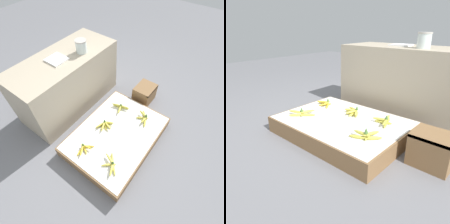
# 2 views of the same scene
# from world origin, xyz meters

# --- Properties ---
(ground_plane) EXTENTS (10.00, 10.00, 0.00)m
(ground_plane) POSITION_xyz_m (0.00, 0.00, 0.00)
(ground_plane) COLOR slate
(display_platform) EXTENTS (1.16, 0.86, 0.16)m
(display_platform) POSITION_xyz_m (0.00, 0.00, 0.08)
(display_platform) COLOR olive
(display_platform) RESTS_ON ground_plane
(back_vendor_table) EXTENTS (1.37, 0.59, 0.76)m
(back_vendor_table) POSITION_xyz_m (0.14, 0.89, 0.38)
(back_vendor_table) COLOR tan
(back_vendor_table) RESTS_ON ground_plane
(wooden_crate) EXTENTS (0.30, 0.25, 0.25)m
(wooden_crate) POSITION_xyz_m (0.80, 0.07, 0.13)
(wooden_crate) COLOR olive
(wooden_crate) RESTS_ON ground_plane
(banana_bunch_front_left) EXTENTS (0.24, 0.22, 0.09)m
(banana_bunch_front_left) POSITION_xyz_m (-0.35, -0.19, 0.18)
(banana_bunch_front_left) COLOR #DBCC4C
(banana_bunch_front_left) RESTS_ON display_platform
(banana_bunch_front_midright) EXTENTS (0.23, 0.18, 0.10)m
(banana_bunch_front_midright) POSITION_xyz_m (0.37, -0.16, 0.18)
(banana_bunch_front_midright) COLOR gold
(banana_bunch_front_midright) RESTS_ON display_platform
(banana_bunch_middle_left) EXTENTS (0.21, 0.15, 0.08)m
(banana_bunch_middle_left) POSITION_xyz_m (-0.39, 0.16, 0.18)
(banana_bunch_middle_left) COLOR gold
(banana_bunch_middle_left) RESTS_ON display_platform
(banana_bunch_middle_midleft) EXTENTS (0.19, 0.18, 0.08)m
(banana_bunch_middle_midleft) POSITION_xyz_m (-0.01, 0.17, 0.18)
(banana_bunch_middle_midleft) COLOR #DBCC4C
(banana_bunch_middle_midleft) RESTS_ON display_platform
(banana_bunch_middle_midright) EXTENTS (0.18, 0.23, 0.09)m
(banana_bunch_middle_midright) POSITION_xyz_m (0.34, 0.18, 0.18)
(banana_bunch_middle_midright) COLOR gold
(banana_bunch_middle_midright) RESTS_ON display_platform
(glass_jar) EXTENTS (0.14, 0.14, 0.15)m
(glass_jar) POSITION_xyz_m (0.35, 0.77, 0.83)
(glass_jar) COLOR silver
(glass_jar) RESTS_ON back_vendor_table
(foam_tray_white) EXTENTS (0.20, 0.21, 0.02)m
(foam_tray_white) POSITION_xyz_m (0.06, 0.89, 0.76)
(foam_tray_white) COLOR white
(foam_tray_white) RESTS_ON back_vendor_table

